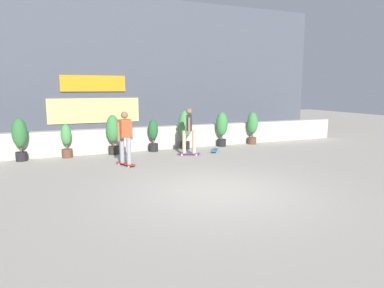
{
  "coord_description": "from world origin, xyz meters",
  "views": [
    {
      "loc": [
        -3.55,
        -6.95,
        2.4
      ],
      "look_at": [
        0.0,
        1.5,
        0.9
      ],
      "focal_mm": 32.05,
      "sensor_mm": 36.0,
      "label": 1
    }
  ],
  "objects_px": {
    "potted_plant_3": "(153,134)",
    "skateboard_near_camera": "(215,150)",
    "potted_plant_0": "(20,136)",
    "potted_plant_2": "(113,132)",
    "skater_by_wall_right": "(189,129)",
    "potted_plant_5": "(222,127)",
    "potted_plant_1": "(66,140)",
    "skater_by_wall_left": "(125,136)",
    "potted_plant_6": "(252,126)",
    "potted_plant_4": "(185,127)"
  },
  "relations": [
    {
      "from": "skater_by_wall_right",
      "to": "potted_plant_1",
      "type": "bearing_deg",
      "value": 162.95
    },
    {
      "from": "potted_plant_3",
      "to": "potted_plant_5",
      "type": "bearing_deg",
      "value": 0.0
    },
    {
      "from": "potted_plant_4",
      "to": "potted_plant_3",
      "type": "bearing_deg",
      "value": 180.0
    },
    {
      "from": "potted_plant_5",
      "to": "skater_by_wall_left",
      "type": "relative_size",
      "value": 0.84
    },
    {
      "from": "potted_plant_0",
      "to": "potted_plant_5",
      "type": "xyz_separation_m",
      "value": [
        7.5,
        0.0,
        -0.01
      ]
    },
    {
      "from": "potted_plant_2",
      "to": "skater_by_wall_left",
      "type": "height_order",
      "value": "skater_by_wall_left"
    },
    {
      "from": "skater_by_wall_left",
      "to": "skateboard_near_camera",
      "type": "bearing_deg",
      "value": 16.58
    },
    {
      "from": "potted_plant_4",
      "to": "skater_by_wall_right",
      "type": "relative_size",
      "value": 0.9
    },
    {
      "from": "potted_plant_2",
      "to": "skater_by_wall_right",
      "type": "distance_m",
      "value": 2.79
    },
    {
      "from": "potted_plant_0",
      "to": "skateboard_near_camera",
      "type": "height_order",
      "value": "potted_plant_0"
    },
    {
      "from": "potted_plant_4",
      "to": "skater_by_wall_right",
      "type": "xyz_separation_m",
      "value": [
        -0.34,
        -1.25,
        0.05
      ]
    },
    {
      "from": "potted_plant_2",
      "to": "skater_by_wall_right",
      "type": "bearing_deg",
      "value": -26.77
    },
    {
      "from": "potted_plant_4",
      "to": "skateboard_near_camera",
      "type": "bearing_deg",
      "value": -49.33
    },
    {
      "from": "potted_plant_1",
      "to": "potted_plant_3",
      "type": "relative_size",
      "value": 0.97
    },
    {
      "from": "potted_plant_5",
      "to": "skateboard_near_camera",
      "type": "relative_size",
      "value": 1.8
    },
    {
      "from": "skater_by_wall_left",
      "to": "skateboard_near_camera",
      "type": "relative_size",
      "value": 2.14
    },
    {
      "from": "potted_plant_1",
      "to": "skater_by_wall_left",
      "type": "bearing_deg",
      "value": -51.71
    },
    {
      "from": "potted_plant_2",
      "to": "skater_by_wall_left",
      "type": "relative_size",
      "value": 0.85
    },
    {
      "from": "potted_plant_5",
      "to": "skateboard_near_camera",
      "type": "xyz_separation_m",
      "value": [
        -0.81,
        -0.97,
        -0.76
      ]
    },
    {
      "from": "potted_plant_6",
      "to": "skater_by_wall_right",
      "type": "distance_m",
      "value": 3.69
    },
    {
      "from": "potted_plant_1",
      "to": "skater_by_wall_left",
      "type": "relative_size",
      "value": 0.69
    },
    {
      "from": "potted_plant_0",
      "to": "potted_plant_6",
      "type": "relative_size",
      "value": 1.04
    },
    {
      "from": "potted_plant_0",
      "to": "potted_plant_1",
      "type": "distance_m",
      "value": 1.45
    },
    {
      "from": "potted_plant_4",
      "to": "potted_plant_6",
      "type": "distance_m",
      "value": 3.12
    },
    {
      "from": "potted_plant_1",
      "to": "potted_plant_5",
      "type": "bearing_deg",
      "value": -0.0
    },
    {
      "from": "potted_plant_0",
      "to": "potted_plant_5",
      "type": "relative_size",
      "value": 1.01
    },
    {
      "from": "potted_plant_1",
      "to": "potted_plant_4",
      "type": "height_order",
      "value": "potted_plant_4"
    },
    {
      "from": "potted_plant_2",
      "to": "potted_plant_0",
      "type": "bearing_deg",
      "value": 180.0
    },
    {
      "from": "potted_plant_3",
      "to": "skater_by_wall_left",
      "type": "height_order",
      "value": "skater_by_wall_left"
    },
    {
      "from": "potted_plant_3",
      "to": "skater_by_wall_left",
      "type": "distance_m",
      "value": 2.56
    },
    {
      "from": "potted_plant_1",
      "to": "potted_plant_5",
      "type": "distance_m",
      "value": 6.07
    },
    {
      "from": "potted_plant_3",
      "to": "skater_by_wall_right",
      "type": "xyz_separation_m",
      "value": [
        0.97,
        -1.25,
        0.29
      ]
    },
    {
      "from": "potted_plant_3",
      "to": "skateboard_near_camera",
      "type": "bearing_deg",
      "value": -24.27
    },
    {
      "from": "potted_plant_0",
      "to": "potted_plant_6",
      "type": "bearing_deg",
      "value": 0.0
    },
    {
      "from": "potted_plant_5",
      "to": "potted_plant_6",
      "type": "height_order",
      "value": "potted_plant_5"
    },
    {
      "from": "potted_plant_3",
      "to": "potted_plant_5",
      "type": "height_order",
      "value": "potted_plant_5"
    },
    {
      "from": "potted_plant_1",
      "to": "potted_plant_6",
      "type": "height_order",
      "value": "potted_plant_6"
    },
    {
      "from": "potted_plant_4",
      "to": "skater_by_wall_left",
      "type": "bearing_deg",
      "value": -143.89
    },
    {
      "from": "potted_plant_3",
      "to": "skater_by_wall_left",
      "type": "relative_size",
      "value": 0.72
    },
    {
      "from": "potted_plant_0",
      "to": "potted_plant_1",
      "type": "bearing_deg",
      "value": 0.0
    },
    {
      "from": "potted_plant_0",
      "to": "potted_plant_4",
      "type": "bearing_deg",
      "value": -0.0
    },
    {
      "from": "skateboard_near_camera",
      "to": "potted_plant_6",
      "type": "bearing_deg",
      "value": 22.88
    },
    {
      "from": "potted_plant_3",
      "to": "skateboard_near_camera",
      "type": "relative_size",
      "value": 1.54
    },
    {
      "from": "potted_plant_6",
      "to": "skater_by_wall_left",
      "type": "relative_size",
      "value": 0.82
    },
    {
      "from": "potted_plant_4",
      "to": "potted_plant_5",
      "type": "height_order",
      "value": "potted_plant_4"
    },
    {
      "from": "skater_by_wall_right",
      "to": "skateboard_near_camera",
      "type": "xyz_separation_m",
      "value": [
        1.17,
        0.29,
        -0.88
      ]
    },
    {
      "from": "potted_plant_3",
      "to": "potted_plant_6",
      "type": "bearing_deg",
      "value": 0.0
    },
    {
      "from": "potted_plant_0",
      "to": "potted_plant_2",
      "type": "xyz_separation_m",
      "value": [
        3.04,
        -0.0,
        0.01
      ]
    },
    {
      "from": "potted_plant_4",
      "to": "skateboard_near_camera",
      "type": "relative_size",
      "value": 1.93
    },
    {
      "from": "potted_plant_6",
      "to": "skateboard_near_camera",
      "type": "distance_m",
      "value": 2.59
    }
  ]
}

